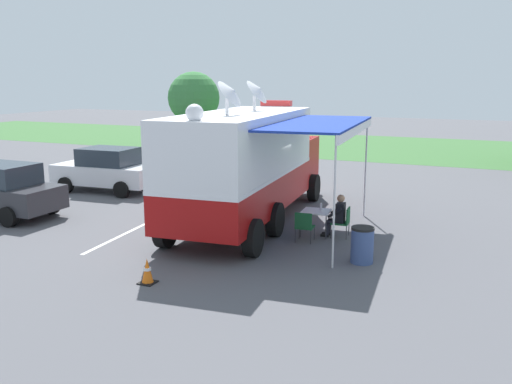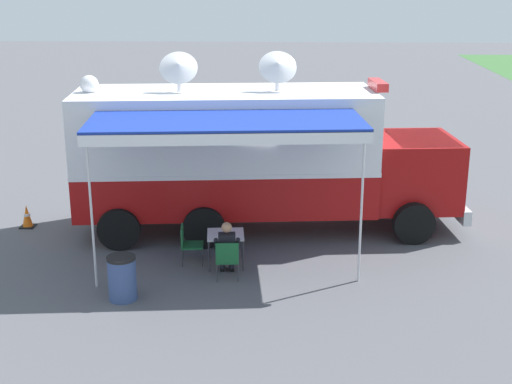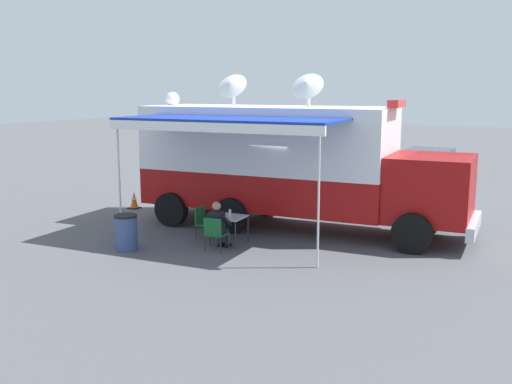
# 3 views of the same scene
# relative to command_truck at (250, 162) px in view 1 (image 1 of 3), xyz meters

# --- Properties ---
(ground_plane) EXTENTS (100.00, 100.00, 0.00)m
(ground_plane) POSITION_rel_command_truck_xyz_m (0.04, -0.75, -1.95)
(ground_plane) COLOR #515156
(grass_verge) EXTENTS (80.00, 14.00, 0.01)m
(grass_verge) POSITION_rel_command_truck_xyz_m (0.04, 21.24, -1.94)
(grass_verge) COLOR #386633
(grass_verge) RESTS_ON ground
(lot_stripe) EXTENTS (0.56, 4.79, 0.01)m
(lot_stripe) POSITION_rel_command_truck_xyz_m (-2.84, -2.43, -1.94)
(lot_stripe) COLOR silver
(lot_stripe) RESTS_ON ground
(command_truck) EXTENTS (5.55, 9.67, 4.53)m
(command_truck) POSITION_rel_command_truck_xyz_m (0.00, 0.00, 0.00)
(command_truck) COLOR #9E0F0F
(command_truck) RESTS_ON ground
(folding_table) EXTENTS (0.87, 0.87, 0.73)m
(folding_table) POSITION_rel_command_truck_xyz_m (2.37, -0.58, -1.27)
(folding_table) COLOR silver
(folding_table) RESTS_ON ground
(water_bottle) EXTENTS (0.07, 0.07, 0.22)m
(water_bottle) POSITION_rel_command_truck_xyz_m (2.48, -0.48, -1.11)
(water_bottle) COLOR silver
(water_bottle) RESTS_ON folding_table
(folding_chair_at_table) EXTENTS (0.52, 0.52, 0.87)m
(folding_chair_at_table) POSITION_rel_command_truck_xyz_m (3.17, -0.48, -1.43)
(folding_chair_at_table) COLOR #19562D
(folding_chair_at_table) RESTS_ON ground
(folding_chair_beside_table) EXTENTS (0.52, 0.52, 0.87)m
(folding_chair_beside_table) POSITION_rel_command_truck_xyz_m (2.30, -1.43, -1.43)
(folding_chair_beside_table) COLOR #19562D
(folding_chair_beside_table) RESTS_ON ground
(seated_responder) EXTENTS (0.69, 0.59, 1.25)m
(seated_responder) POSITION_rel_command_truck_xyz_m (2.98, -0.50, -1.30)
(seated_responder) COLOR black
(seated_responder) RESTS_ON ground
(trash_bin) EXTENTS (0.57, 0.57, 0.91)m
(trash_bin) POSITION_rel_command_truck_xyz_m (4.18, -2.48, -1.49)
(trash_bin) COLOR #384C7F
(trash_bin) RESTS_ON ground
(traffic_cone) EXTENTS (0.36, 0.36, 0.58)m
(traffic_cone) POSITION_rel_command_truck_xyz_m (0.12, -5.83, -1.67)
(traffic_cone) COLOR black
(traffic_cone) RESTS_ON ground
(car_behind_truck) EXTENTS (4.21, 2.04, 1.76)m
(car_behind_truck) POSITION_rel_command_truck_xyz_m (-7.83, -2.64, -1.07)
(car_behind_truck) COLOR #2D2D33
(car_behind_truck) RESTS_ON ground
(car_far_corner) EXTENTS (4.30, 2.21, 1.76)m
(car_far_corner) POSITION_rel_command_truck_xyz_m (-7.32, 2.18, -1.07)
(car_far_corner) COLOR silver
(car_far_corner) RESTS_ON ground
(tree_far_left) EXTENTS (3.45, 3.45, 4.90)m
(tree_far_left) POSITION_rel_command_truck_xyz_m (-11.92, 17.17, 1.22)
(tree_far_left) COLOR brown
(tree_far_left) RESTS_ON ground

